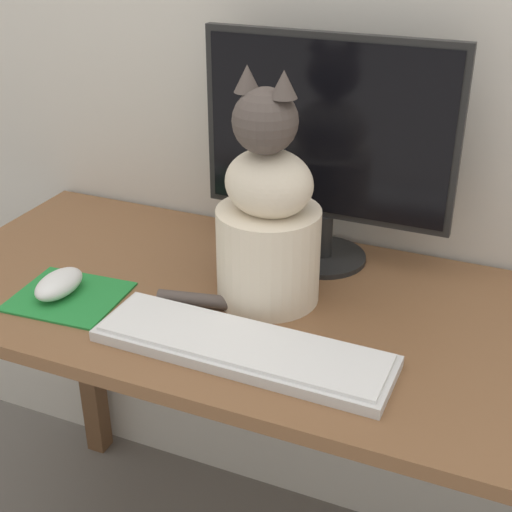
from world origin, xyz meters
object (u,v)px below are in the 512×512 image
at_px(keyboard, 242,347).
at_px(cat, 267,220).
at_px(monitor, 327,143).
at_px(computer_mouse_left, 59,284).

height_order(keyboard, cat, cat).
distance_m(keyboard, cat, 0.22).
bearing_deg(monitor, keyboard, -92.43).
bearing_deg(keyboard, monitor, 88.49).
height_order(keyboard, computer_mouse_left, computer_mouse_left).
distance_m(computer_mouse_left, cat, 0.39).
distance_m(monitor, keyboard, 0.41).
xyz_separation_m(monitor, keyboard, (-0.01, -0.35, -0.22)).
xyz_separation_m(keyboard, computer_mouse_left, (-0.37, 0.03, 0.01)).
height_order(monitor, cat, monitor).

